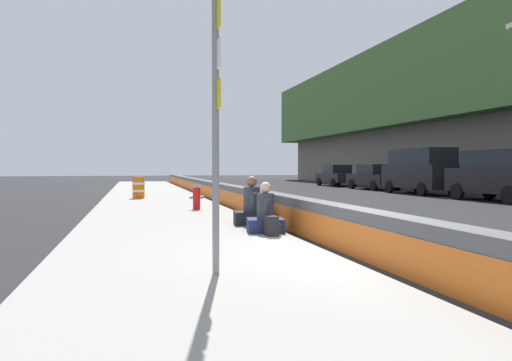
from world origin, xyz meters
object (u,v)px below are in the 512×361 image
route_sign_post (216,111)px  construction_barrel (139,188)px  parked_car_third (499,175)px  parked_car_midline (374,177)px  seated_person_middle (252,209)px  parked_car_far (336,175)px  seated_person_foreground (265,216)px  fire_hydrant (197,196)px  backpack (272,226)px  parked_car_fourth (420,170)px

route_sign_post → construction_barrel: 15.59m
route_sign_post → parked_car_third: bearing=-52.2°
route_sign_post → parked_car_midline: size_ratio=0.79×
seated_person_middle → parked_car_far: parked_car_far is taller
seated_person_foreground → parked_car_third: parked_car_third is taller
construction_barrel → parked_car_far: parked_car_far is taller
seated_person_middle → parked_car_midline: (17.76, -13.04, 0.36)m
fire_hydrant → construction_barrel: size_ratio=0.93×
route_sign_post → parked_car_far: (28.85, -14.77, -1.37)m
construction_barrel → parked_car_third: (-4.13, -15.43, 0.56)m
route_sign_post → parked_car_midline: 27.18m
parked_car_midline → seated_person_middle: bearing=143.7°
seated_person_middle → seated_person_foreground: bearing=178.1°
fire_hydrant → parked_car_third: (2.00, -13.66, 0.60)m
route_sign_post → backpack: (3.08, -1.67, -1.90)m
parked_car_midline → parked_car_third: bearing=179.2°
seated_person_middle → parked_car_midline: size_ratio=0.26×
construction_barrel → parked_car_far: (13.37, -15.57, 0.24)m
route_sign_post → parked_car_third: (11.35, -14.63, -1.05)m
seated_person_foreground → construction_barrel: (11.84, 2.49, 0.15)m
fire_hydrant → parked_car_fourth: 15.76m
parked_car_third → parked_car_fourth: size_ratio=0.95×
seated_person_foreground → seated_person_middle: bearing=-1.9°
parked_car_fourth → parked_car_midline: bearing=-1.8°
route_sign_post → parked_car_third: size_ratio=0.74×
parked_car_third → route_sign_post: bearing=127.8°
route_sign_post → seated_person_foreground: size_ratio=3.38×
seated_person_middle → construction_barrel: 10.78m
seated_person_middle → parked_car_far: bearing=-28.7°
parked_car_fourth → parked_car_far: (11.64, -0.17, -0.49)m
fire_hydrant → seated_person_foreground: size_ratio=0.83×
seated_person_foreground → backpack: size_ratio=2.67×
construction_barrel → parked_car_fourth: size_ratio=0.19×
route_sign_post → seated_person_middle: 5.58m
parked_car_third → parked_car_far: (17.50, -0.14, -0.32)m
seated_person_foreground → seated_person_middle: 1.37m
seated_person_middle → parked_car_fourth: (12.21, -12.87, 0.85)m
fire_hydrant → seated_person_middle: 4.41m
parked_car_third → parked_car_midline: (11.41, -0.15, -0.32)m
backpack → seated_person_foreground: bearing=-2.1°
seated_person_middle → parked_car_third: bearing=-63.8°
route_sign_post → parked_car_fourth: (17.22, -14.61, -0.88)m
fire_hydrant → seated_person_middle: (-4.34, -0.77, -0.08)m
seated_person_foreground → backpack: 0.58m
fire_hydrant → parked_car_far: (19.50, -13.80, 0.27)m
route_sign_post → seated_person_foreground: bearing=-24.9°
backpack → parked_car_third: size_ratio=0.08×
seated_person_middle → fire_hydrant: bearing=10.0°
parked_car_third → parked_car_fourth: (5.87, 0.02, 0.17)m
fire_hydrant → seated_person_foreground: seated_person_foreground is taller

